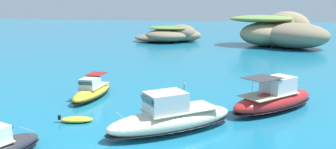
# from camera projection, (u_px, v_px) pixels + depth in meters

# --- Properties ---
(islet_large) EXTENTS (24.71, 27.02, 8.12)m
(islet_large) POSITION_uv_depth(u_px,v_px,m) (280.00, 31.00, 80.05)
(islet_large) COLOR #9E8966
(islet_large) RESTS_ON ground
(islet_small) EXTENTS (20.50, 15.00, 4.59)m
(islet_small) POSITION_uv_depth(u_px,v_px,m) (171.00, 35.00, 89.81)
(islet_small) COLOR #756651
(islet_small) RESTS_ON ground
(motorboat_cream) EXTENTS (9.96, 9.25, 3.08)m
(motorboat_cream) POSITION_uv_depth(u_px,v_px,m) (171.00, 118.00, 25.07)
(motorboat_cream) COLOR beige
(motorboat_cream) RESTS_ON ground
(motorboat_red) EXTENTS (9.06, 9.71, 3.20)m
(motorboat_red) POSITION_uv_depth(u_px,v_px,m) (274.00, 99.00, 30.31)
(motorboat_red) COLOR red
(motorboat_red) RESTS_ON ground
(motorboat_yellow) EXTENTS (2.25, 7.39, 2.32)m
(motorboat_yellow) POSITION_uv_depth(u_px,v_px,m) (92.00, 91.00, 34.28)
(motorboat_yellow) COLOR yellow
(motorboat_yellow) RESTS_ON ground
(dinghy_tender) EXTENTS (2.87, 1.73, 0.58)m
(dinghy_tender) POSITION_uv_depth(u_px,v_px,m) (77.00, 119.00, 27.18)
(dinghy_tender) COLOR yellow
(dinghy_tender) RESTS_ON ground
(channel_buoy) EXTENTS (0.56, 0.56, 1.48)m
(channel_buoy) POSITION_uv_depth(u_px,v_px,m) (184.00, 93.00, 35.18)
(channel_buoy) COLOR yellow
(channel_buoy) RESTS_ON ground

